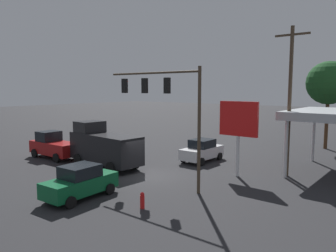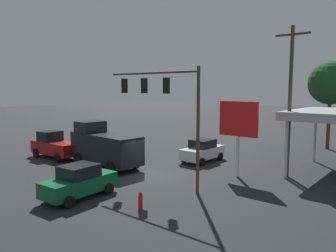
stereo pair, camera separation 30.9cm
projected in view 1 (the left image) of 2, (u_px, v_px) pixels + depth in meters
name	position (u px, v px, depth m)	size (l,w,h in m)	color
ground_plane	(151.00, 176.00, 23.75)	(200.00, 200.00, 0.00)	#262628
traffic_signal_assembly	(164.00, 99.00, 20.86)	(7.52, 0.43, 7.61)	#473828
utility_pole	(290.00, 99.00, 23.11)	(2.40, 0.26, 10.61)	#473828
price_sign	(239.00, 122.00, 23.20)	(2.91, 0.27, 5.40)	silver
sedan_waiting	(80.00, 182.00, 18.85)	(2.28, 4.50, 1.93)	#0C592D
pickup_parked	(54.00, 146.00, 29.74)	(5.26, 2.39, 2.40)	maroon
delivery_truck	(104.00, 146.00, 26.30)	(6.94, 2.91, 3.58)	black
sedan_far	(202.00, 150.00, 28.39)	(2.09, 4.42, 1.93)	silver
street_tree	(329.00, 83.00, 33.67)	(4.46, 4.46, 9.11)	#4C331E
fire_hydrant	(142.00, 200.00, 17.25)	(0.24, 0.24, 0.88)	red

